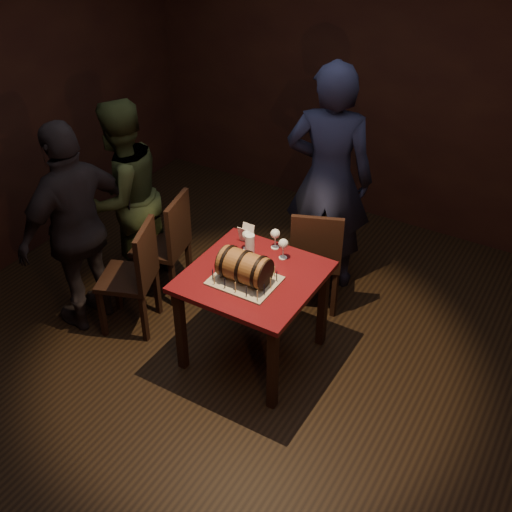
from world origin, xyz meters
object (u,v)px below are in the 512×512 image
Objects in this scene: chair_left_front at (136,272)px; person_left_front at (78,228)px; barrel_cake at (244,267)px; wine_glass_left at (247,236)px; wine_glass_mid at (275,235)px; person_left_rear at (123,197)px; pub_table at (253,287)px; wine_glass_right at (283,244)px; chair_back at (316,255)px; person_back at (329,180)px; pint_of_ale at (250,244)px; chair_left_rear at (169,241)px.

chair_left_front is 0.54m from person_left_front.
barrel_cake is 0.40m from wine_glass_left.
wine_glass_mid is 0.10× the size of person_left_rear.
wine_glass_mid is (-0.03, 0.37, 0.23)m from pub_table.
wine_glass_mid is 1.39m from person_left_rear.
wine_glass_right is (0.08, 0.29, 0.23)m from pub_table.
chair_back is (0.17, 0.37, -0.34)m from wine_glass_mid.
wine_glass_right is 0.08× the size of person_back.
barrel_cake is 0.43× the size of chair_back.
person_back is 1.14× the size of person_left_front.
wine_glass_left is at bearing 148.65° from pint_of_ale.
wine_glass_mid is 0.17× the size of chair_back.
person_left_rear is (-1.26, 0.07, -0.00)m from pint_of_ale.
chair_left_front is at bearing -139.78° from chair_back.
person_back is 1.69m from person_left_rear.
barrel_cake is 0.36m from pint_of_ale.
pub_table is at bearing -105.61° from wine_glass_right.
person_left_rear reaches higher than barrel_cake.
chair_back is at bearing 79.83° from pub_table.
person_left_front reaches higher than person_left_rear.
wine_glass_left is 0.10× the size of person_left_rear.
chair_back is 1.65m from person_left_rear.
pub_table is 0.44m from wine_glass_mid.
chair_back is at bearing 40.22° from chair_left_front.
chair_left_front reaches higher than wine_glass_left.
wine_glass_right is 0.17× the size of chair_left_front.
pint_of_ale reaches higher than pub_table.
chair_left_front is (-0.94, -0.07, -0.35)m from barrel_cake.
chair_left_rear is (-1.08, 0.02, -0.35)m from wine_glass_right.
chair_left_rear is (-1.13, -0.44, 0.00)m from chair_back.
wine_glass_left is 1.00× the size of wine_glass_right.
wine_glass_mid is 1.48m from person_left_front.
chair_left_front is (-0.78, -0.39, -0.30)m from pint_of_ale.
chair_left_front is at bearing -150.74° from wine_glass_left.
chair_left_front is 0.57× the size of person_left_rear.
wine_glass_mid is 1.07× the size of pint_of_ale.
pint_of_ale is at bearing 122.27° from person_left_front.
barrel_cake is 0.92m from chair_back.
wine_glass_mid reaches higher than pub_table.
chair_back and chair_left_rear have the same top height.
chair_left_rear is at bearing 157.67° from person_left_front.
chair_back is at bearing 83.31° from wine_glass_right.
chair_back is (0.05, 0.46, -0.35)m from wine_glass_right.
chair_left_rear is 0.48× the size of person_back.
pint_of_ale is 1.30m from person_left_front.
person_left_front is (-1.19, -0.52, 0.03)m from pint_of_ale.
person_back is at bearing 40.12° from chair_left_rear.
person_back is (0.96, 1.33, 0.45)m from chair_left_front.
chair_left_rear reaches higher than wine_glass_left.
person_left_front is at bearing -153.39° from wine_glass_mid.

